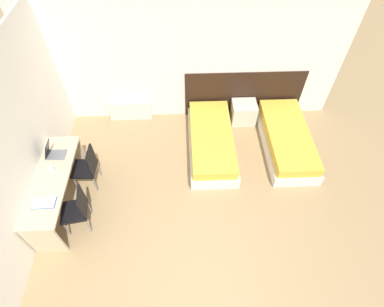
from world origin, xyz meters
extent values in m
plane|color=#9E7F56|center=(0.00, 0.00, 0.00)|extent=(20.00, 20.00, 0.00)
cube|color=white|center=(0.00, 3.66, 1.35)|extent=(6.13, 0.05, 2.70)
cube|color=white|center=(-2.59, 1.82, 1.35)|extent=(0.05, 4.63, 2.70)
cube|color=black|center=(1.18, 3.62, 0.55)|extent=(2.52, 0.03, 1.09)
cube|color=silver|center=(0.41, 2.58, 0.12)|extent=(0.89, 2.02, 0.23)
cube|color=gold|center=(0.41, 2.58, 0.33)|extent=(0.81, 1.94, 0.20)
cube|color=silver|center=(1.94, 2.58, 0.12)|extent=(0.89, 2.02, 0.23)
cube|color=gold|center=(1.94, 2.58, 0.33)|extent=(0.81, 1.94, 0.20)
cube|color=beige|center=(1.18, 3.37, 0.24)|extent=(0.52, 0.43, 0.48)
cube|color=silver|center=(-1.30, 3.54, 0.23)|extent=(0.92, 0.12, 0.47)
cube|color=#C6B28E|center=(-2.29, 1.39, 0.76)|extent=(0.56, 1.80, 0.04)
cube|color=#C6B28E|center=(-2.29, 0.51, 0.37)|extent=(0.50, 0.04, 0.74)
cube|color=#C6B28E|center=(-2.29, 2.28, 0.37)|extent=(0.50, 0.04, 0.74)
cube|color=black|center=(-1.93, 1.82, 0.43)|extent=(0.42, 0.42, 0.05)
cube|color=black|center=(-1.74, 1.81, 0.68)|extent=(0.04, 0.37, 0.45)
cylinder|color=slate|center=(-2.10, 1.65, 0.20)|extent=(0.02, 0.02, 0.40)
cylinder|color=slate|center=(-2.09, 1.99, 0.20)|extent=(0.02, 0.02, 0.40)
cylinder|color=slate|center=(-1.76, 1.64, 0.20)|extent=(0.02, 0.02, 0.40)
cylinder|color=slate|center=(-1.75, 1.98, 0.20)|extent=(0.02, 0.02, 0.40)
cube|color=black|center=(-1.93, 0.97, 0.43)|extent=(0.46, 0.46, 0.05)
cube|color=black|center=(-1.74, 1.00, 0.68)|extent=(0.08, 0.36, 0.45)
cylinder|color=slate|center=(-2.07, 0.78, 0.20)|extent=(0.02, 0.02, 0.40)
cylinder|color=slate|center=(-2.12, 1.12, 0.20)|extent=(0.02, 0.02, 0.40)
cylinder|color=slate|center=(-1.73, 0.83, 0.20)|extent=(0.02, 0.02, 0.40)
cylinder|color=slate|center=(-1.78, 1.17, 0.20)|extent=(0.02, 0.02, 0.40)
cube|color=slate|center=(-2.30, 1.87, 0.78)|extent=(0.31, 0.23, 0.02)
cube|color=black|center=(-2.41, 1.87, 0.94)|extent=(0.12, 0.22, 0.29)
cube|color=#1E4793|center=(-2.26, 0.94, 0.78)|extent=(0.34, 0.20, 0.01)
cube|color=white|center=(-2.26, 0.94, 0.79)|extent=(0.32, 0.19, 0.01)
cylinder|color=white|center=(-2.29, 1.54, 0.82)|extent=(0.08, 0.08, 0.09)
camera|label=1|loc=(-0.13, -1.41, 4.71)|focal=28.00mm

